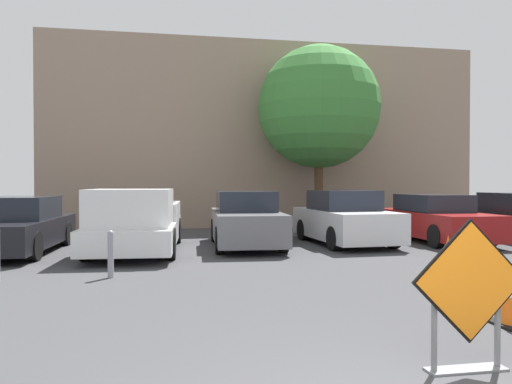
# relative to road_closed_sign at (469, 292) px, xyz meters

# --- Properties ---
(ground_plane) EXTENTS (96.00, 96.00, 0.00)m
(ground_plane) POSITION_rel_road_closed_sign_xyz_m (-1.19, 8.89, -0.74)
(ground_plane) COLOR #3D3D3F
(road_closed_sign) EXTENTS (1.14, 0.20, 1.42)m
(road_closed_sign) POSITION_rel_road_closed_sign_xyz_m (0.00, 0.00, 0.00)
(road_closed_sign) COLOR black
(road_closed_sign) RESTS_ON ground_plane
(traffic_cone_third) EXTENTS (0.50, 0.50, 0.63)m
(traffic_cone_third) POSITION_rel_road_closed_sign_xyz_m (1.72, 2.22, -0.43)
(traffic_cone_third) COLOR black
(traffic_cone_third) RESTS_ON ground_plane
(traffic_cone_fourth) EXTENTS (0.50, 0.50, 0.79)m
(traffic_cone_fourth) POSITION_rel_road_closed_sign_xyz_m (2.06, 3.22, -0.35)
(traffic_cone_fourth) COLOR black
(traffic_cone_fourth) RESTS_ON ground_plane
(traffic_cone_fifth) EXTENTS (0.45, 0.45, 0.81)m
(traffic_cone_fifth) POSITION_rel_road_closed_sign_xyz_m (2.29, 4.07, -0.34)
(traffic_cone_fifth) COLOR black
(traffic_cone_fifth) RESTS_ON ground_plane
(parked_car_second) EXTENTS (1.94, 4.67, 1.40)m
(parked_car_second) POSITION_rel_road_closed_sign_xyz_m (-6.30, 9.16, -0.09)
(parked_car_second) COLOR black
(parked_car_second) RESTS_ON ground_plane
(pickup_truck) EXTENTS (2.36, 5.45, 1.60)m
(pickup_truck) POSITION_rel_road_closed_sign_xyz_m (-3.45, 8.63, -0.02)
(pickup_truck) COLOR silver
(pickup_truck) RESTS_ON ground_plane
(parked_car_third) EXTENTS (1.97, 4.31, 1.52)m
(parked_car_third) POSITION_rel_road_closed_sign_xyz_m (-0.55, 9.32, -0.03)
(parked_car_third) COLOR slate
(parked_car_third) RESTS_ON ground_plane
(parked_car_fourth) EXTENTS (2.03, 4.10, 1.53)m
(parked_car_fourth) POSITION_rel_road_closed_sign_xyz_m (2.32, 9.40, -0.03)
(parked_car_fourth) COLOR silver
(parked_car_fourth) RESTS_ON ground_plane
(parked_car_fifth) EXTENTS (1.81, 4.70, 1.40)m
(parked_car_fifth) POSITION_rel_road_closed_sign_xyz_m (5.20, 9.55, -0.08)
(parked_car_fifth) COLOR maroon
(parked_car_fifth) RESTS_ON ground_plane
(bollard_nearest) EXTENTS (0.12, 0.12, 0.88)m
(bollard_nearest) POSITION_rel_road_closed_sign_xyz_m (-3.72, 5.34, -0.27)
(bollard_nearest) COLOR gray
(bollard_nearest) RESTS_ON ground_plane
(building_facade_backdrop) EXTENTS (17.45, 5.00, 7.39)m
(building_facade_backdrop) POSITION_rel_road_closed_sign_xyz_m (1.33, 17.61, 2.96)
(building_facade_backdrop) COLOR gray
(building_facade_backdrop) RESTS_ON ground_plane
(street_tree_behind_lot) EXTENTS (4.52, 4.52, 6.82)m
(street_tree_behind_lot) POSITION_rel_road_closed_sign_xyz_m (2.90, 13.64, 3.81)
(street_tree_behind_lot) COLOR #513823
(street_tree_behind_lot) RESTS_ON ground_plane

